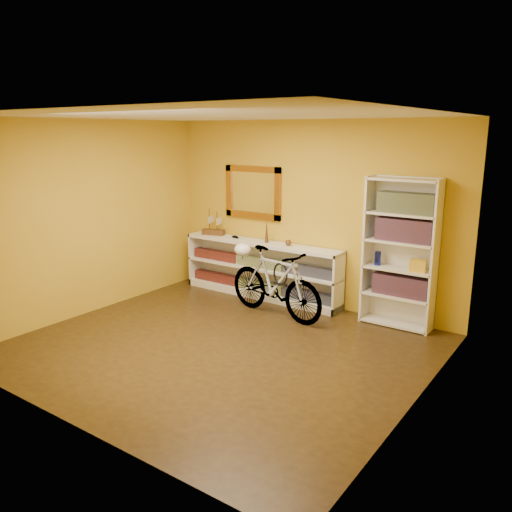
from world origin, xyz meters
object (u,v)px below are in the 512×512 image
Objects in this scene: bookcase at (400,254)px; helmet at (243,250)px; bicycle at (275,283)px; console_unit at (261,269)px.

bookcase is 2.13m from helmet.
bicycle is at bearing -8.58° from helmet.
bookcase reaches higher than console_unit.
bookcase is at bearing -58.55° from bicycle.
console_unit is 1.62× the size of bicycle.
bicycle is at bearing -42.87° from console_unit.
helmet is at bearing -86.59° from console_unit.
bicycle is at bearing -157.12° from bookcase.
console_unit is at bearing 55.71° from bicycle.
helmet is (-0.61, 0.09, 0.36)m from bicycle.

